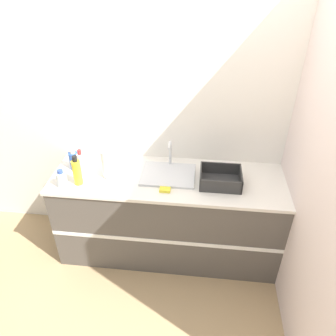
{
  "coord_description": "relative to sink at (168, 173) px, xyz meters",
  "views": [
    {
      "loc": [
        0.26,
        -2.0,
        2.56
      ],
      "look_at": [
        -0.0,
        0.3,
        1.01
      ],
      "focal_mm": 35.0,
      "sensor_mm": 36.0,
      "label": 1
    }
  ],
  "objects": [
    {
      "name": "ground_plane",
      "position": [
        0.01,
        -0.37,
        -0.91
      ],
      "size": [
        12.0,
        12.0,
        0.0
      ],
      "primitive_type": "plane",
      "color": "tan"
    },
    {
      "name": "wall_right",
      "position": [
        1.06,
        -0.03,
        0.39
      ],
      "size": [
        0.06,
        2.66,
        2.6
      ],
      "color": "silver",
      "rests_on": "ground_plane"
    },
    {
      "name": "sponge",
      "position": [
        -0.0,
        -0.23,
        -0.01
      ],
      "size": [
        0.09,
        0.06,
        0.02
      ],
      "color": "yellow",
      "rests_on": "counter_cabinet"
    },
    {
      "name": "bottle_yellow",
      "position": [
        -0.75,
        -0.21,
        0.1
      ],
      "size": [
        0.07,
        0.07,
        0.27
      ],
      "color": "yellow",
      "rests_on": "counter_cabinet"
    },
    {
      "name": "paper_towel_roll",
      "position": [
        -0.51,
        -0.07,
        0.12
      ],
      "size": [
        0.13,
        0.13,
        0.26
      ],
      "color": "#4C4C51",
      "rests_on": "counter_cabinet"
    },
    {
      "name": "bottle_clear",
      "position": [
        -0.87,
        -0.26,
        0.05
      ],
      "size": [
        0.09,
        0.09,
        0.16
      ],
      "color": "silver",
      "rests_on": "counter_cabinet"
    },
    {
      "name": "bottle_white_spray",
      "position": [
        -0.77,
        -0.06,
        0.09
      ],
      "size": [
        0.06,
        0.06,
        0.24
      ],
      "color": "white",
      "rests_on": "counter_cabinet"
    },
    {
      "name": "counter_cabinet",
      "position": [
        0.01,
        -0.03,
        -0.46
      ],
      "size": [
        2.07,
        0.69,
        0.89
      ],
      "color": "#514C47",
      "rests_on": "ground_plane"
    },
    {
      "name": "dish_rack",
      "position": [
        0.45,
        -0.07,
        0.02
      ],
      "size": [
        0.35,
        0.28,
        0.12
      ],
      "color": "#2D2D2D",
      "rests_on": "counter_cabinet"
    },
    {
      "name": "wall_back",
      "position": [
        0.01,
        0.33,
        0.39
      ],
      "size": [
        4.44,
        0.06,
        2.6
      ],
      "color": "silver",
      "rests_on": "ground_plane"
    },
    {
      "name": "bottle_blue",
      "position": [
        -0.86,
        0.01,
        0.07
      ],
      "size": [
        0.08,
        0.08,
        0.2
      ],
      "color": "#2D56B7",
      "rests_on": "counter_cabinet"
    },
    {
      "name": "sink",
      "position": [
        0.0,
        0.0,
        0.0
      ],
      "size": [
        0.47,
        0.37,
        0.26
      ],
      "color": "silver",
      "rests_on": "counter_cabinet"
    }
  ]
}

